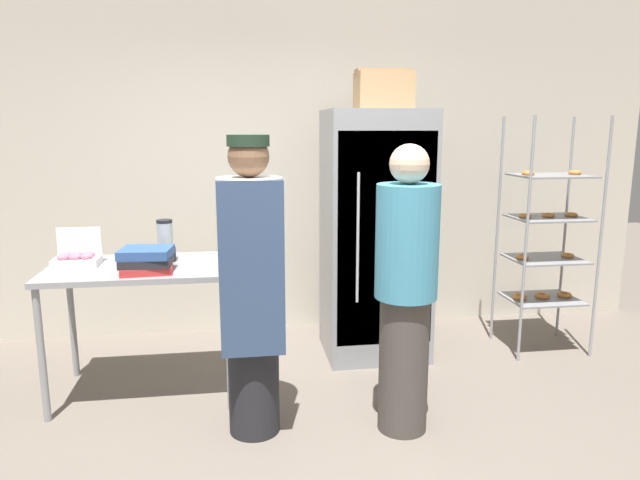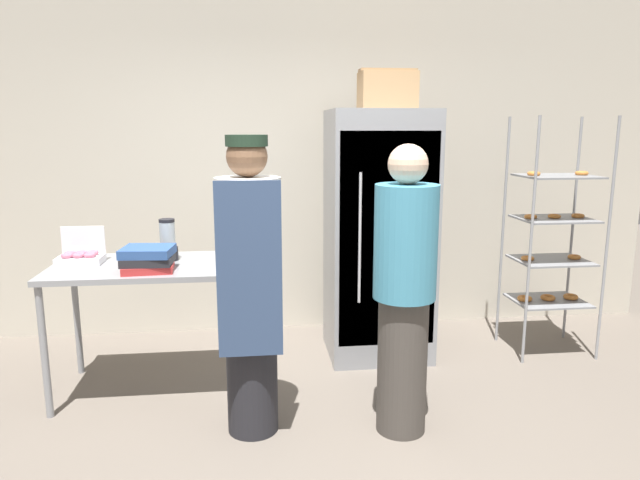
{
  "view_description": "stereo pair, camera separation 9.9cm",
  "coord_description": "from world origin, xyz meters",
  "px_view_note": "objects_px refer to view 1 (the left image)",
  "views": [
    {
      "loc": [
        -0.47,
        -2.64,
        1.75
      ],
      "look_at": [
        0.03,
        0.76,
        1.07
      ],
      "focal_mm": 32.0,
      "sensor_mm": 36.0,
      "label": 1
    },
    {
      "loc": [
        -0.38,
        -2.66,
        1.75
      ],
      "look_at": [
        0.03,
        0.76,
        1.07
      ],
      "focal_mm": 32.0,
      "sensor_mm": 36.0,
      "label": 2
    }
  ],
  "objects_px": {
    "refrigerator": "(375,235)",
    "person_baker": "(252,284)",
    "baking_rack": "(546,240)",
    "blender_pitcher": "(165,243)",
    "binder_stack": "(147,260)",
    "person_customer": "(406,290)",
    "cardboard_storage_box": "(384,90)",
    "donut_box": "(77,258)"
  },
  "relations": [
    {
      "from": "donut_box",
      "to": "cardboard_storage_box",
      "type": "xyz_separation_m",
      "value": [
        2.13,
        0.42,
        1.1
      ]
    },
    {
      "from": "cardboard_storage_box",
      "to": "donut_box",
      "type": "bearing_deg",
      "value": -168.75
    },
    {
      "from": "binder_stack",
      "to": "person_customer",
      "type": "height_order",
      "value": "person_customer"
    },
    {
      "from": "refrigerator",
      "to": "binder_stack",
      "type": "bearing_deg",
      "value": -158.17
    },
    {
      "from": "blender_pitcher",
      "to": "binder_stack",
      "type": "height_order",
      "value": "blender_pitcher"
    },
    {
      "from": "person_baker",
      "to": "cardboard_storage_box",
      "type": "bearing_deg",
      "value": 47.46
    },
    {
      "from": "refrigerator",
      "to": "binder_stack",
      "type": "distance_m",
      "value": 1.73
    },
    {
      "from": "refrigerator",
      "to": "person_baker",
      "type": "height_order",
      "value": "refrigerator"
    },
    {
      "from": "refrigerator",
      "to": "donut_box",
      "type": "distance_m",
      "value": 2.12
    },
    {
      "from": "refrigerator",
      "to": "donut_box",
      "type": "bearing_deg",
      "value": -169.45
    },
    {
      "from": "baking_rack",
      "to": "donut_box",
      "type": "xyz_separation_m",
      "value": [
        -3.44,
        -0.29,
        0.03
      ]
    },
    {
      "from": "blender_pitcher",
      "to": "cardboard_storage_box",
      "type": "height_order",
      "value": "cardboard_storage_box"
    },
    {
      "from": "donut_box",
      "to": "person_customer",
      "type": "bearing_deg",
      "value": -21.82
    },
    {
      "from": "blender_pitcher",
      "to": "person_customer",
      "type": "distance_m",
      "value": 1.64
    },
    {
      "from": "donut_box",
      "to": "person_customer",
      "type": "relative_size",
      "value": 0.17
    },
    {
      "from": "refrigerator",
      "to": "blender_pitcher",
      "type": "relative_size",
      "value": 6.7
    },
    {
      "from": "baking_rack",
      "to": "blender_pitcher",
      "type": "relative_size",
      "value": 6.54
    },
    {
      "from": "person_baker",
      "to": "donut_box",
      "type": "bearing_deg",
      "value": 147.96
    },
    {
      "from": "person_baker",
      "to": "blender_pitcher",
      "type": "bearing_deg",
      "value": 127.17
    },
    {
      "from": "refrigerator",
      "to": "blender_pitcher",
      "type": "distance_m",
      "value": 1.57
    },
    {
      "from": "blender_pitcher",
      "to": "person_baker",
      "type": "distance_m",
      "value": 0.91
    },
    {
      "from": "blender_pitcher",
      "to": "binder_stack",
      "type": "xyz_separation_m",
      "value": [
        -0.08,
        -0.28,
        -0.05
      ]
    },
    {
      "from": "binder_stack",
      "to": "blender_pitcher",
      "type": "bearing_deg",
      "value": 73.88
    },
    {
      "from": "cardboard_storage_box",
      "to": "baking_rack",
      "type": "bearing_deg",
      "value": -6.05
    },
    {
      "from": "donut_box",
      "to": "cardboard_storage_box",
      "type": "bearing_deg",
      "value": 11.25
    },
    {
      "from": "blender_pitcher",
      "to": "person_baker",
      "type": "bearing_deg",
      "value": -52.83
    },
    {
      "from": "refrigerator",
      "to": "person_baker",
      "type": "distance_m",
      "value": 1.46
    },
    {
      "from": "refrigerator",
      "to": "person_baker",
      "type": "bearing_deg",
      "value": -132.03
    },
    {
      "from": "baking_rack",
      "to": "person_customer",
      "type": "xyz_separation_m",
      "value": [
        -1.47,
        -1.08,
        -0.04
      ]
    },
    {
      "from": "binder_stack",
      "to": "person_customer",
      "type": "relative_size",
      "value": 0.19
    },
    {
      "from": "baking_rack",
      "to": "cardboard_storage_box",
      "type": "height_order",
      "value": "cardboard_storage_box"
    },
    {
      "from": "cardboard_storage_box",
      "to": "person_customer",
      "type": "relative_size",
      "value": 0.25
    },
    {
      "from": "baking_rack",
      "to": "cardboard_storage_box",
      "type": "bearing_deg",
      "value": 173.95
    },
    {
      "from": "binder_stack",
      "to": "person_customer",
      "type": "bearing_deg",
      "value": -19.68
    },
    {
      "from": "baking_rack",
      "to": "person_customer",
      "type": "bearing_deg",
      "value": -143.7
    },
    {
      "from": "cardboard_storage_box",
      "to": "person_customer",
      "type": "height_order",
      "value": "cardboard_storage_box"
    },
    {
      "from": "binder_stack",
      "to": "cardboard_storage_box",
      "type": "distance_m",
      "value": 2.09
    },
    {
      "from": "binder_stack",
      "to": "cardboard_storage_box",
      "type": "bearing_deg",
      "value": 22.3
    },
    {
      "from": "baking_rack",
      "to": "blender_pitcher",
      "type": "xyz_separation_m",
      "value": [
        -2.88,
        -0.26,
        0.11
      ]
    },
    {
      "from": "baking_rack",
      "to": "refrigerator",
      "type": "bearing_deg",
      "value": 175.7
    },
    {
      "from": "donut_box",
      "to": "cardboard_storage_box",
      "type": "height_order",
      "value": "cardboard_storage_box"
    },
    {
      "from": "binder_stack",
      "to": "refrigerator",
      "type": "bearing_deg",
      "value": 21.83
    }
  ]
}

